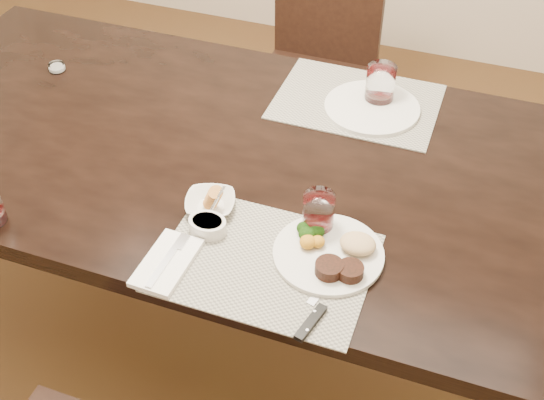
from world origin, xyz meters
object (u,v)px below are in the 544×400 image
(wine_glass_near, at_px, (318,214))
(steak_knife, at_px, (315,313))
(dinner_plate, at_px, (333,253))
(far_plate, at_px, (372,108))
(chair_far, at_px, (318,57))
(cracker_bowl, at_px, (210,203))

(wine_glass_near, bearing_deg, steak_knife, -74.21)
(dinner_plate, bearing_deg, far_plate, 107.49)
(chair_far, xyz_separation_m, wine_glass_near, (0.34, -1.14, 0.29))
(steak_knife, distance_m, cracker_bowl, 0.39)
(chair_far, relative_size, wine_glass_near, 9.08)
(steak_knife, relative_size, far_plate, 0.87)
(dinner_plate, bearing_deg, chair_far, 120.04)
(far_plate, bearing_deg, wine_glass_near, -90.44)
(steak_knife, distance_m, far_plate, 0.75)
(cracker_bowl, xyz_separation_m, far_plate, (0.26, 0.53, -0.01))
(wine_glass_near, bearing_deg, chair_far, 106.37)
(cracker_bowl, bearing_deg, chair_far, 93.71)
(dinner_plate, distance_m, cracker_bowl, 0.32)
(dinner_plate, bearing_deg, cracker_bowl, -177.63)
(wine_glass_near, relative_size, far_plate, 0.37)
(steak_knife, xyz_separation_m, cracker_bowl, (-0.33, 0.22, 0.01))
(far_plate, bearing_deg, chair_far, 118.23)
(chair_far, xyz_separation_m, far_plate, (0.34, -0.63, 0.26))
(steak_knife, bearing_deg, cracker_bowl, 160.10)
(dinner_plate, xyz_separation_m, cracker_bowl, (-0.32, 0.05, 0.00))
(chair_far, height_order, cracker_bowl, chair_far)
(chair_far, distance_m, dinner_plate, 1.31)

